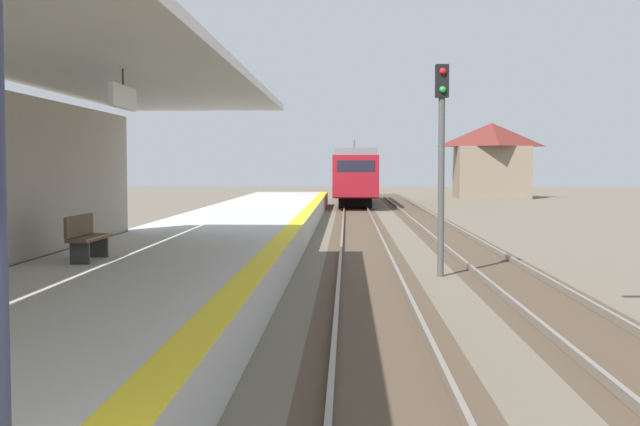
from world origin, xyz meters
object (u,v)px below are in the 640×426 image
(rail_signal_post, at_px, (441,147))
(distant_trackside_house, at_px, (491,159))
(platform_bench, at_px, (86,236))
(approaching_train, at_px, (355,174))

(rail_signal_post, bearing_deg, distant_trackside_house, 78.98)
(platform_bench, bearing_deg, distant_trackside_house, 72.80)
(approaching_train, relative_size, distant_trackside_house, 2.97)
(approaching_train, relative_size, platform_bench, 12.25)
(rail_signal_post, bearing_deg, approaching_train, 92.55)
(rail_signal_post, xyz_separation_m, distant_trackside_house, (10.00, 51.31, 0.14))
(platform_bench, relative_size, distant_trackside_house, 0.24)
(rail_signal_post, distance_m, platform_bench, 8.93)
(rail_signal_post, xyz_separation_m, platform_bench, (-7.35, -4.73, -1.82))
(approaching_train, bearing_deg, distant_trackside_house, 44.14)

